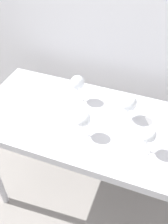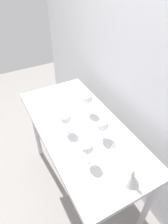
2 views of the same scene
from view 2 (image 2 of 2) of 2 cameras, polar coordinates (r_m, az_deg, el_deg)
The scene contains 10 objects.
ground_plane at distance 2.36m, azimuth -0.57°, elevation -20.05°, with size 6.00×6.00×0.00m, color gray.
back_wall at distance 1.65m, azimuth 14.71°, elevation 11.81°, with size 3.80×0.04×2.60m, color silver.
steel_counter at distance 1.72m, azimuth -0.91°, elevation -6.71°, with size 1.40×0.65×0.90m.
wine_glass_far_right at distance 1.50m, azimuth 5.35°, elevation -4.00°, with size 0.09×0.09×0.16m.
wine_glass_far_left at distance 1.72m, azimuth 1.03°, elevation 3.69°, with size 0.09×0.09×0.18m.
wine_glass_near_right at distance 1.33m, azimuth 1.06°, elevation -10.44°, with size 0.08×0.08×0.17m.
wine_glass_near_center at distance 1.54m, azimuth -5.18°, elevation -2.11°, with size 0.08×0.08×0.16m.
tasting_sheet_upper at distance 1.46m, azimuth 9.35°, elevation -12.40°, with size 0.14×0.21×0.00m, color white.
tasting_sheet_lower at distance 1.94m, azimuth -2.39°, elevation 3.78°, with size 0.19×0.20×0.00m, color white.
decanter_funnel at distance 1.32m, azimuth 13.50°, elevation -17.96°, with size 0.11×0.11×0.13m.
Camera 2 is at (1.05, -0.54, 2.04)m, focal length 31.94 mm.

